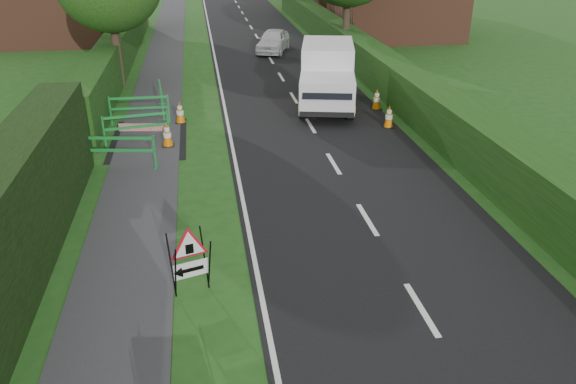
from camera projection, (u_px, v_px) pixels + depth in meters
ground at (297, 363)px, 9.03m from camera, size 120.00×120.00×0.00m
road_surface at (248, 22)px, 40.56m from camera, size 6.00×90.00×0.02m
footpath at (170, 24)px, 39.78m from camera, size 2.00×90.00×0.02m
hedge_west_far at (122, 66)px, 27.91m from camera, size 1.00×24.00×1.80m
hedge_east at (381, 88)px, 24.21m from camera, size 1.20×50.00×1.50m
triangle_sign at (188, 256)px, 10.38m from camera, size 1.02×1.02×1.20m
works_van at (327, 75)px, 21.39m from camera, size 2.96×5.26×2.27m
traffic_cone_0 at (389, 117)px, 19.33m from camera, size 0.38×0.38×0.79m
traffic_cone_1 at (377, 99)px, 21.24m from camera, size 0.38×0.38×0.79m
traffic_cone_2 at (345, 81)px, 23.66m from camera, size 0.38×0.38×0.79m
traffic_cone_3 at (167, 135)px, 17.68m from camera, size 0.38×0.38×0.79m
traffic_cone_4 at (180, 112)px, 19.77m from camera, size 0.38×0.38×0.79m
ped_barrier_0 at (119, 148)px, 15.98m from camera, size 2.09×0.71×1.00m
ped_barrier_1 at (136, 124)px, 17.84m from camera, size 2.09×0.64×1.00m
ped_barrier_2 at (139, 106)px, 19.66m from camera, size 2.07×0.38×1.00m
ped_barrier_3 at (161, 96)px, 20.82m from camera, size 0.53×2.08×1.00m
redwhite_plank at (144, 140)px, 18.33m from camera, size 1.49×0.27×0.25m
hatchback_car at (273, 41)px, 30.78m from camera, size 2.52×3.82×1.21m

